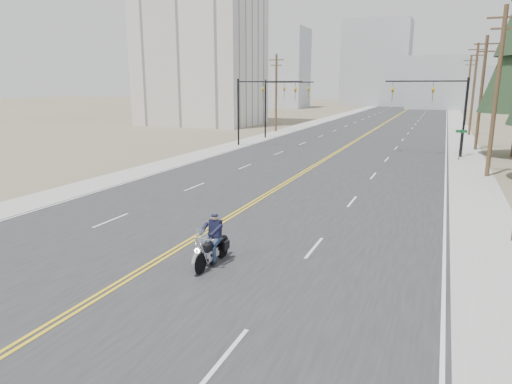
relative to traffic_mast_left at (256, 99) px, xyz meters
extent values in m
plane|color=#776D56|center=(8.98, -32.00, -4.94)|extent=(400.00, 400.00, 0.00)
cube|color=#303033|center=(8.98, 38.00, -4.93)|extent=(20.00, 200.00, 0.01)
cube|color=#A5A5A0|center=(-2.52, 38.00, -4.93)|extent=(3.00, 200.00, 0.01)
cube|color=#A5A5A0|center=(20.48, 38.00, -4.93)|extent=(3.00, 200.00, 0.01)
cylinder|color=black|center=(-2.02, 0.00, -1.44)|extent=(0.20, 0.20, 7.00)
cylinder|color=black|center=(1.48, 0.00, 1.76)|extent=(7.00, 0.14, 0.14)
imported|color=#BF8C0C|center=(0.78, 0.00, 1.11)|extent=(0.21, 0.26, 1.30)
imported|color=#BF8C0C|center=(4.28, 0.00, 1.11)|extent=(0.21, 0.26, 1.30)
cylinder|color=black|center=(19.98, 0.00, -1.44)|extent=(0.20, 0.20, 7.00)
cylinder|color=black|center=(16.48, 0.00, 1.76)|extent=(7.00, 0.14, 0.14)
imported|color=#BF8C0C|center=(17.18, 0.00, 1.11)|extent=(0.21, 0.26, 1.30)
imported|color=#BF8C0C|center=(13.68, 0.00, 1.11)|extent=(0.21, 0.26, 1.30)
cylinder|color=black|center=(-2.02, 8.00, -1.44)|extent=(0.20, 0.20, 7.00)
cylinder|color=black|center=(0.98, 8.00, 1.76)|extent=(6.00, 0.14, 0.14)
imported|color=#BF8C0C|center=(0.38, 8.00, 1.11)|extent=(0.21, 0.26, 1.30)
imported|color=#BF8C0C|center=(3.38, 8.00, 1.11)|extent=(0.21, 0.26, 1.30)
cylinder|color=black|center=(19.78, -2.00, -3.64)|extent=(0.06, 0.06, 2.60)
cube|color=#0C5926|center=(19.78, -2.00, -2.44)|extent=(0.90, 0.03, 0.25)
cylinder|color=brown|center=(21.48, -9.00, 0.81)|extent=(0.30, 0.30, 11.50)
cube|color=brown|center=(21.48, -9.00, 5.76)|extent=(2.20, 0.12, 0.12)
cube|color=brown|center=(21.48, -9.00, 5.06)|extent=(1.60, 0.12, 0.12)
cylinder|color=brown|center=(21.48, 6.00, 0.56)|extent=(0.30, 0.30, 11.00)
cube|color=brown|center=(21.48, 6.00, 5.26)|extent=(2.20, 0.12, 0.12)
cube|color=brown|center=(21.48, 6.00, 4.56)|extent=(1.60, 0.12, 0.12)
cylinder|color=brown|center=(21.48, 21.00, 0.81)|extent=(0.30, 0.30, 11.50)
cube|color=brown|center=(21.48, 21.00, 5.76)|extent=(2.20, 0.12, 0.12)
cube|color=brown|center=(21.48, 21.00, 5.06)|extent=(1.60, 0.12, 0.12)
cylinder|color=brown|center=(21.48, 38.00, 0.56)|extent=(0.30, 0.30, 11.00)
cube|color=brown|center=(21.48, 38.00, 5.26)|extent=(2.20, 0.12, 0.12)
cube|color=brown|center=(21.48, 38.00, 4.56)|extent=(1.60, 0.12, 0.12)
cylinder|color=brown|center=(-3.52, 16.00, 0.31)|extent=(0.30, 0.30, 10.50)
cube|color=brown|center=(-3.52, 16.00, 4.76)|extent=(2.20, 0.12, 0.12)
cube|color=brown|center=(-3.52, 16.00, 4.06)|extent=(1.60, 0.12, 0.12)
cube|color=silver|center=(-19.02, 23.00, 10.06)|extent=(18.00, 14.00, 30.00)
cube|color=#B7BCC6|center=(-26.02, 83.00, 6.06)|extent=(14.00, 12.00, 22.00)
cube|color=#ADB2B7|center=(16.98, 93.00, 2.06)|extent=(18.00, 14.00, 14.00)
cube|color=#ADB2B7|center=(-3.02, 108.00, 8.06)|extent=(20.00, 15.00, 26.00)
cube|color=#B7BCC6|center=(33.98, 118.00, 1.06)|extent=(14.00, 14.00, 12.00)
cube|color=#ADB2B7|center=(-41.02, 98.00, 3.06)|extent=(12.00, 12.00, 16.00)
camera|label=1|loc=(18.32, -44.73, 1.38)|focal=32.00mm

